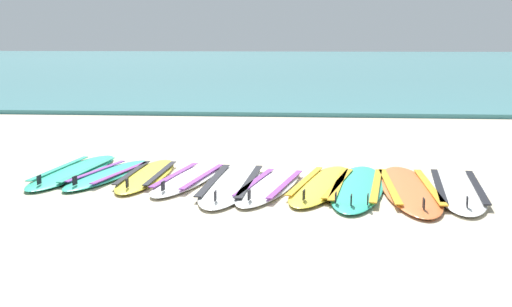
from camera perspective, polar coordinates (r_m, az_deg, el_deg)
ground_plane at (r=7.85m, az=-0.89°, el=-2.94°), size 80.00×80.00×0.00m
sea at (r=44.50m, az=3.60°, el=8.28°), size 80.00×60.00×0.10m
surfboard_0 at (r=8.86m, az=-16.23°, el=-1.56°), size 0.82×2.38×0.18m
surfboard_1 at (r=8.55m, az=-13.25°, el=-1.86°), size 0.94×2.05×0.18m
surfboard_2 at (r=8.40m, az=-9.92°, el=-1.96°), size 0.59×2.12×0.18m
surfboard_3 at (r=8.15m, az=-6.13°, el=-2.24°), size 0.91×2.18×0.18m
surfboard_4 at (r=7.85m, az=-2.24°, el=-2.69°), size 0.79×2.58×0.18m
surfboard_5 at (r=7.71m, az=1.28°, el=-2.93°), size 1.00×2.24×0.18m
surfboard_6 at (r=7.80m, az=5.98°, el=-2.82°), size 1.12×2.39×0.18m
surfboard_7 at (r=7.74m, az=9.20°, el=-3.01°), size 0.98×2.56×0.18m
surfboard_8 at (r=7.77m, az=13.76°, el=-3.13°), size 0.69×2.61×0.18m
surfboard_9 at (r=7.94m, az=17.86°, el=-3.05°), size 0.94×2.54×0.18m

